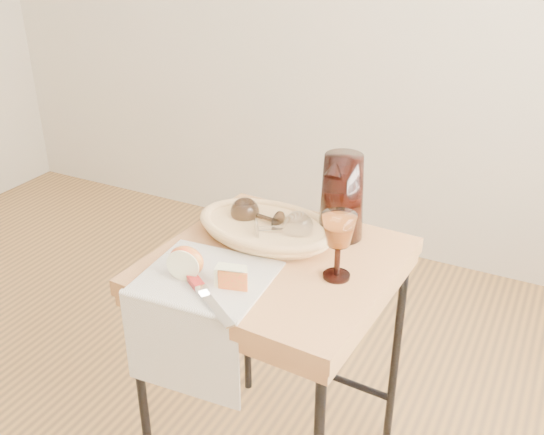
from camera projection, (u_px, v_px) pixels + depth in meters
The scene contains 10 objects.
side_table at pixel (275, 372), 1.68m from camera, with size 0.56×0.56×0.72m, color brown, non-canonical shape.
tea_towel at pixel (206, 277), 1.44m from camera, with size 0.29×0.26×0.01m, color white.
bread_basket at pixel (266, 230), 1.60m from camera, with size 0.33×0.23×0.05m, color #BF8443, non-canonical shape.
goblet_lying_a at pixel (259, 216), 1.62m from camera, with size 0.12×0.08×0.08m, color #403125, non-canonical shape.
goblet_lying_b at pixel (280, 227), 1.56m from camera, with size 0.13×0.08×0.08m, color white, non-canonical shape.
pitcher at pixel (342, 196), 1.58m from camera, with size 0.16×0.24×0.26m, color black, non-canonical shape.
wine_goblet at pixel (338, 246), 1.41m from camera, with size 0.08×0.08×0.16m, color white, non-canonical shape.
apple_half at pixel (186, 261), 1.42m from camera, with size 0.08×0.04×0.08m, color red.
apple_wedge at pixel (231, 276), 1.39m from camera, with size 0.07×0.04×0.05m, color #FFFBC2.
table_knife at pixel (204, 292), 1.36m from camera, with size 0.25×0.03×0.02m, color silver, non-canonical shape.
Camera 1 is at (1.08, -0.78, 1.49)m, focal length 41.10 mm.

